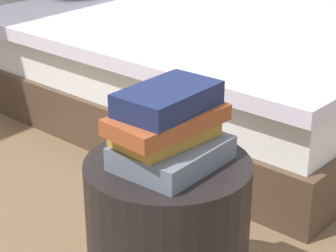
% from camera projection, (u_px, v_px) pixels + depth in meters
% --- Properties ---
extents(bed, '(1.67, 2.10, 0.62)m').
position_uv_depth(bed, '(206.00, 62.00, 3.01)').
color(bed, '#4C3828').
rests_on(bed, ground_plane).
extents(side_table, '(0.43, 0.43, 0.45)m').
position_uv_depth(side_table, '(168.00, 239.00, 1.60)').
color(side_table, black).
rests_on(side_table, ground_plane).
extents(book_slate, '(0.27, 0.22, 0.06)m').
position_uv_depth(book_slate, '(172.00, 153.00, 1.50)').
color(book_slate, slate).
rests_on(book_slate, side_table).
extents(book_ochre, '(0.27, 0.19, 0.04)m').
position_uv_depth(book_ochre, '(165.00, 133.00, 1.49)').
color(book_ochre, '#B7842D').
rests_on(book_ochre, book_slate).
extents(book_rust, '(0.31, 0.19, 0.04)m').
position_uv_depth(book_rust, '(167.00, 120.00, 1.46)').
color(book_rust, '#994723').
rests_on(book_rust, book_ochre).
extents(book_navy, '(0.26, 0.16, 0.06)m').
position_uv_depth(book_navy, '(170.00, 99.00, 1.45)').
color(book_navy, '#19234C').
rests_on(book_navy, book_rust).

